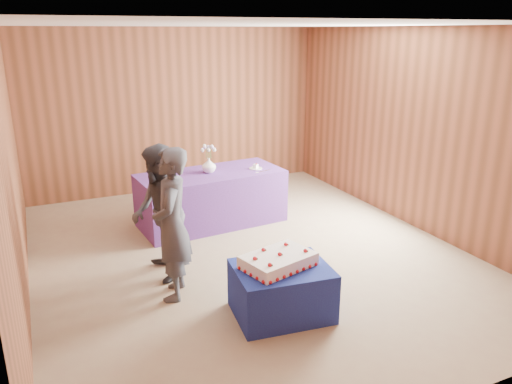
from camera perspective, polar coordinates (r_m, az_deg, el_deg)
ground at (r=6.25m, az=-0.90°, el=-7.02°), size 6.00×6.00×0.00m
room_shell at (r=5.72m, az=-0.99°, el=9.56°), size 5.04×6.04×2.72m
cake_table at (r=4.91m, az=2.94°, el=-11.21°), size 0.98×0.80×0.50m
serving_table at (r=7.10m, az=-5.12°, el=-0.70°), size 2.07×1.06×0.75m
sheet_cake at (r=4.79m, az=2.54°, el=-7.82°), size 0.78×0.63×0.16m
vase at (r=6.97m, az=-5.41°, el=3.06°), size 0.20×0.20×0.21m
flower_spray at (r=6.91m, az=-5.47°, el=5.01°), size 0.22×0.21×0.17m
platter at (r=6.79m, az=-10.45°, el=1.61°), size 0.35×0.35×0.02m
plate at (r=7.16m, az=-0.04°, el=2.72°), size 0.25×0.25×0.01m
cake_slice at (r=7.15m, az=-0.04°, el=2.99°), size 0.08×0.08×0.08m
knife at (r=7.02m, az=0.82°, el=2.39°), size 0.26×0.08×0.00m
guest_left at (r=5.07m, az=-9.60°, el=-3.70°), size 0.56×0.67×1.58m
guest_right at (r=5.50m, az=-10.94°, el=-2.45°), size 0.61×0.76×1.51m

